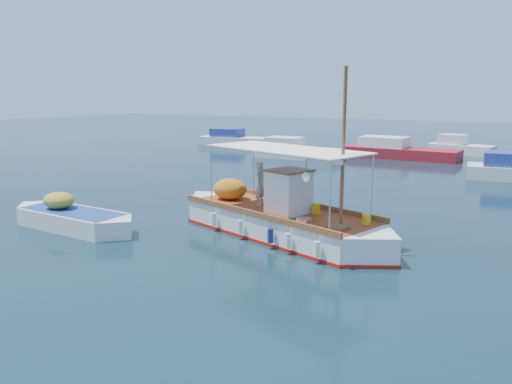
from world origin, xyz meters
The scene contains 7 objects.
ground centered at (0.00, 0.00, 0.00)m, with size 160.00×160.00×0.00m, color black.
fishing_caique centered at (-0.46, 0.04, 0.52)m, with size 9.32×4.70×5.97m.
dinghy centered at (-7.57, -2.91, 0.31)m, with size 6.07×1.93×1.48m.
bg_boat_nw centered at (-8.93, 19.83, 0.49)m, with size 6.73×2.80×1.80m.
bg_boat_n centered at (-1.93, 23.90, 0.49)m, with size 8.94×3.38×1.80m.
bg_boat_far_w centered at (-17.97, 25.95, 0.49)m, with size 7.54×3.09×1.80m.
bg_boat_far_n centered at (2.04, 28.81, 0.49)m, with size 5.33×3.07×1.80m.
Camera 1 is at (7.25, -15.42, 4.98)m, focal length 35.00 mm.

